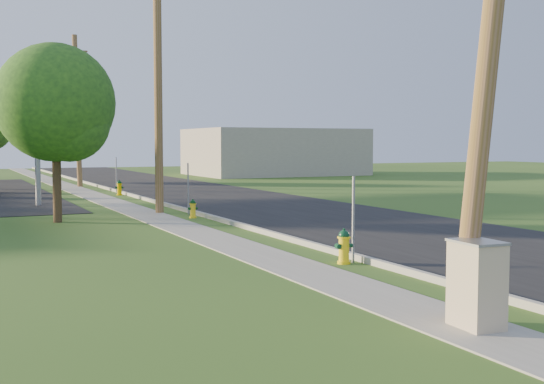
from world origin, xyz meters
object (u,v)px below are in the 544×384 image
object	(u,v)px
utility_pole_near	(493,8)
utility_cabinet	(477,285)
utility_pole_far	(77,111)
hydrant_near	(344,246)
price_pylon	(36,82)
tree_verge	(59,107)
hydrant_mid	(193,209)
hydrant_far	(119,188)
utility_pole_mid	(158,87)

from	to	relation	value
utility_pole_near	utility_cabinet	world-z (taller)	utility_pole_near
utility_pole_far	hydrant_near	distance (m)	31.15
price_pylon	hydrant_near	distance (m)	19.53
tree_verge	hydrant_mid	distance (m)	5.91
utility_pole_far	tree_verge	world-z (taller)	utility_pole_far
utility_cabinet	hydrant_far	bearing A→B (deg)	87.44
utility_pole_far	utility_cabinet	size ratio (longest dim) A/B	7.18
utility_pole_mid	tree_verge	bearing A→B (deg)	-158.66
price_pylon	hydrant_mid	xyz separation A→B (m)	(4.51, -7.73, -5.09)
hydrant_mid	hydrant_far	bearing A→B (deg)	89.49
price_pylon	hydrant_far	bearing A→B (deg)	43.97
tree_verge	hydrant_near	xyz separation A→B (m)	(4.58, -11.27, -3.59)
tree_verge	hydrant_far	bearing A→B (deg)	67.75
utility_pole_near	hydrant_mid	distance (m)	16.40
utility_pole_near	utility_cabinet	size ratio (longest dim) A/B	7.16
utility_pole_far	hydrant_mid	bearing A→B (deg)	-88.27
utility_pole_near	hydrant_far	bearing A→B (deg)	88.53
utility_pole_far	utility_pole_mid	bearing A→B (deg)	-90.00
price_pylon	utility_cabinet	distance (m)	24.58
utility_pole_near	price_pylon	world-z (taller)	utility_pole_near
hydrant_near	hydrant_mid	distance (m)	10.60
tree_verge	hydrant_far	size ratio (longest dim) A/B	7.61
utility_pole_mid	utility_cabinet	distance (m)	18.88
tree_verge	utility_cabinet	bearing A→B (deg)	-78.44
hydrant_near	utility_cabinet	world-z (taller)	utility_cabinet
hydrant_far	utility_cabinet	bearing A→B (deg)	-92.56
price_pylon	hydrant_far	size ratio (longest dim) A/B	8.41
hydrant_near	hydrant_far	distance (m)	22.78
hydrant_near	hydrant_mid	size ratio (longest dim) A/B	1.16
tree_verge	hydrant_far	xyz separation A→B (m)	(4.71, 11.51, -3.59)
utility_cabinet	utility_pole_mid	bearing A→B (deg)	88.28
price_pylon	hydrant_near	xyz separation A→B (m)	(4.49, -18.33, -5.03)
utility_pole_mid	hydrant_near	distance (m)	13.63
utility_pole_near	hydrant_far	xyz separation A→B (m)	(0.72, 27.96, -4.40)
utility_cabinet	price_pylon	bearing A→B (deg)	97.98
utility_pole_mid	tree_verge	xyz separation A→B (m)	(-3.99, -1.56, -0.96)
utility_cabinet	tree_verge	bearing A→B (deg)	101.56
utility_pole_mid	hydrant_mid	distance (m)	5.16
hydrant_near	utility_cabinet	size ratio (longest dim) A/B	0.62
hydrant_mid	utility_cabinet	distance (m)	16.19
tree_verge	utility_cabinet	distance (m)	17.49
utility_pole_near	utility_pole_far	xyz separation A→B (m)	(-0.00, 36.00, 0.00)
utility_pole_near	utility_pole_far	bearing A→B (deg)	90.00
hydrant_near	hydrant_far	xyz separation A→B (m)	(0.13, 22.78, -0.00)
utility_pole_mid	utility_pole_far	world-z (taller)	utility_pole_mid
hydrant_mid	utility_cabinet	size ratio (longest dim) A/B	0.53
utility_pole_mid	hydrant_mid	size ratio (longest dim) A/B	13.94
utility_pole_near	utility_cabinet	bearing A→B (deg)	-145.44
hydrant_far	utility_cabinet	xyz separation A→B (m)	(-1.27, -28.33, 0.27)
utility_pole_near	utility_pole_mid	world-z (taller)	utility_pole_mid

